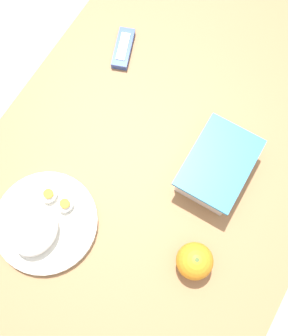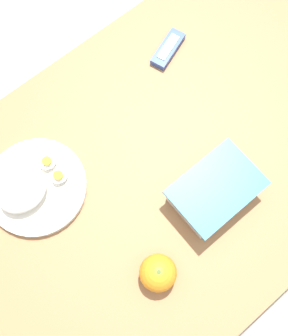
{
  "view_description": "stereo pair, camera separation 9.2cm",
  "coord_description": "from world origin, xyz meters",
  "px_view_note": "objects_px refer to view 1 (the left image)",
  "views": [
    {
      "loc": [
        0.27,
        0.12,
        1.64
      ],
      "look_at": [
        0.04,
        -0.01,
        0.75
      ],
      "focal_mm": 42.0,
      "sensor_mm": 36.0,
      "label": 1
    },
    {
      "loc": [
        0.21,
        0.19,
        1.64
      ],
      "look_at": [
        0.04,
        -0.01,
        0.75
      ],
      "focal_mm": 42.0,
      "sensor_mm": 36.0,
      "label": 2
    }
  ],
  "objects_px": {
    "food_container": "(217,167)",
    "rice_plate": "(43,224)",
    "orange_fruit": "(195,261)",
    "candy_bar": "(123,48)"
  },
  "relations": [
    {
      "from": "food_container",
      "to": "rice_plate",
      "type": "xyz_separation_m",
      "value": [
        0.32,
        -0.28,
        -0.01
      ]
    },
    {
      "from": "food_container",
      "to": "orange_fruit",
      "type": "xyz_separation_m",
      "value": [
        0.22,
        0.06,
        0.01
      ]
    },
    {
      "from": "rice_plate",
      "to": "orange_fruit",
      "type": "bearing_deg",
      "value": 106.59
    },
    {
      "from": "orange_fruit",
      "to": "rice_plate",
      "type": "distance_m",
      "value": 0.35
    },
    {
      "from": "orange_fruit",
      "to": "rice_plate",
      "type": "height_order",
      "value": "orange_fruit"
    },
    {
      "from": "food_container",
      "to": "rice_plate",
      "type": "bearing_deg",
      "value": -41.4
    },
    {
      "from": "food_container",
      "to": "orange_fruit",
      "type": "height_order",
      "value": "orange_fruit"
    },
    {
      "from": "rice_plate",
      "to": "candy_bar",
      "type": "relative_size",
      "value": 1.92
    },
    {
      "from": "orange_fruit",
      "to": "candy_bar",
      "type": "relative_size",
      "value": 0.66
    },
    {
      "from": "food_container",
      "to": "candy_bar",
      "type": "relative_size",
      "value": 1.59
    }
  ]
}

